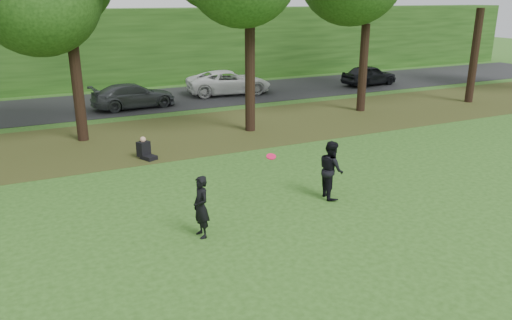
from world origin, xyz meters
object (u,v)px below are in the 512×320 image
at_px(player_left, 201,207).
at_px(player_right, 331,170).
at_px(frisbee, 271,157).
at_px(seated_person, 145,150).

relative_size(player_left, player_right, 0.91).
bearing_deg(player_right, player_left, 110.87).
xyz_separation_m(player_left, frisbee, (2.32, 0.73, 0.78)).
bearing_deg(frisbee, seated_person, 108.49).
bearing_deg(player_left, frisbee, 103.41).
relative_size(player_right, frisbee, 4.58).
height_order(player_right, frisbee, player_right).
bearing_deg(player_left, seated_person, 173.95).
xyz_separation_m(frisbee, seated_person, (-2.07, 6.18, -1.27)).
distance_m(player_right, frisbee, 2.15).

